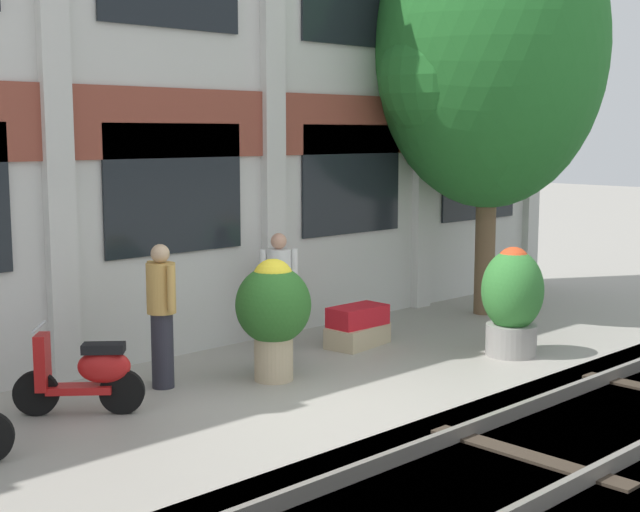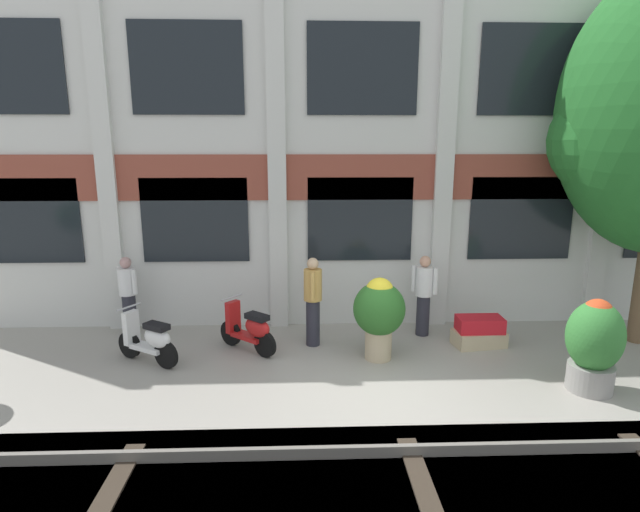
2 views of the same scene
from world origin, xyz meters
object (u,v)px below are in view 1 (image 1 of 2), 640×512
(potted_plant_square_trough, at_px, (358,327))
(potted_plant_ribbed_drum, at_px, (273,308))
(potted_plant_fluted_column, at_px, (512,297))
(broadleaf_tree, at_px, (490,54))
(scooter_near_curb, at_px, (85,374))
(resident_near_plants, at_px, (162,311))
(resident_watching_tracks, at_px, (279,288))

(potted_plant_square_trough, relative_size, potted_plant_ribbed_drum, 0.67)
(potted_plant_ribbed_drum, bearing_deg, potted_plant_fluted_column, -22.67)
(broadleaf_tree, distance_m, potted_plant_fluted_column, 4.42)
(broadleaf_tree, xyz_separation_m, potted_plant_fluted_column, (-2.04, -1.92, -3.43))
(scooter_near_curb, distance_m, resident_near_plants, 1.29)
(scooter_near_curb, bearing_deg, potted_plant_square_trough, -138.20)
(broadleaf_tree, xyz_separation_m, resident_near_plants, (-6.29, 0.04, -3.31))
(potted_plant_square_trough, distance_m, potted_plant_ribbed_drum, 2.15)
(potted_plant_fluted_column, bearing_deg, potted_plant_square_trough, 121.59)
(potted_plant_fluted_column, distance_m, resident_near_plants, 4.69)
(scooter_near_curb, relative_size, resident_near_plants, 0.65)
(broadleaf_tree, relative_size, potted_plant_square_trough, 6.89)
(potted_plant_ribbed_drum, relative_size, resident_watching_tracks, 0.92)
(broadleaf_tree, relative_size, resident_watching_tracks, 4.25)
(potted_plant_ribbed_drum, height_order, resident_watching_tracks, resident_watching_tracks)
(potted_plant_ribbed_drum, xyz_separation_m, resident_watching_tracks, (1.06, 1.10, -0.02))
(scooter_near_curb, bearing_deg, potted_plant_fluted_column, -157.03)
(scooter_near_curb, bearing_deg, broadleaf_tree, -138.01)
(potted_plant_ribbed_drum, bearing_deg, resident_near_plants, 150.05)
(broadleaf_tree, distance_m, potted_plant_ribbed_drum, 6.16)
(potted_plant_fluted_column, bearing_deg, broadleaf_tree, 43.26)
(broadleaf_tree, relative_size, scooter_near_curb, 6.20)
(potted_plant_fluted_column, bearing_deg, resident_watching_tracks, 130.46)
(potted_plant_ribbed_drum, distance_m, resident_watching_tracks, 1.53)
(resident_watching_tracks, xyz_separation_m, resident_near_plants, (-2.21, -0.44, 0.05))
(potted_plant_fluted_column, height_order, scooter_near_curb, potted_plant_fluted_column)
(potted_plant_ribbed_drum, height_order, scooter_near_curb, potted_plant_ribbed_drum)
(broadleaf_tree, bearing_deg, resident_watching_tracks, 173.23)
(potted_plant_square_trough, relative_size, resident_near_plants, 0.59)
(resident_watching_tracks, bearing_deg, potted_plant_ribbed_drum, -12.08)
(broadleaf_tree, height_order, potted_plant_ribbed_drum, broadleaf_tree)
(broadleaf_tree, distance_m, resident_near_plants, 7.11)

